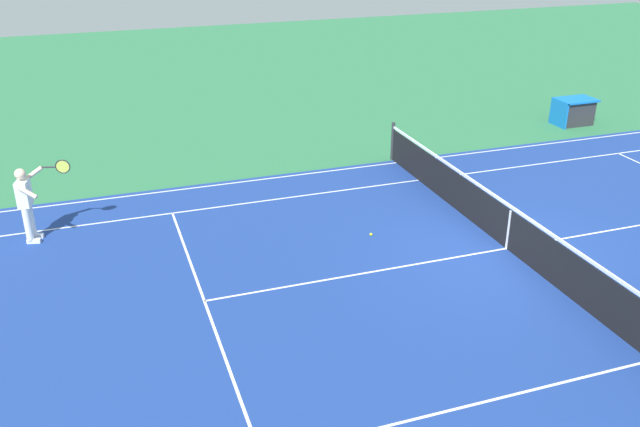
% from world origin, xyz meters
% --- Properties ---
extents(ground_plane, '(60.00, 60.00, 0.00)m').
position_xyz_m(ground_plane, '(0.00, 0.00, 0.00)').
color(ground_plane, '#2D7247').
extents(court_slab, '(24.20, 11.40, 0.00)m').
position_xyz_m(court_slab, '(0.00, 0.00, 0.00)').
color(court_slab, navy).
rests_on(court_slab, ground_plane).
extents(court_line_markings, '(23.85, 11.05, 0.01)m').
position_xyz_m(court_line_markings, '(0.00, 0.00, 0.00)').
color(court_line_markings, white).
rests_on(court_line_markings, ground_plane).
extents(tennis_net, '(0.10, 11.70, 1.08)m').
position_xyz_m(tennis_net, '(0.00, 0.00, 0.49)').
color(tennis_net, '#2D2D33').
rests_on(tennis_net, ground_plane).
extents(tennis_player_near, '(1.15, 0.76, 1.70)m').
position_xyz_m(tennis_player_near, '(9.41, -3.67, 0.93)').
color(tennis_player_near, white).
rests_on(tennis_player_near, ground_plane).
extents(tennis_ball, '(0.07, 0.07, 0.07)m').
position_xyz_m(tennis_ball, '(2.46, -1.49, 0.03)').
color(tennis_ball, '#CCE01E').
rests_on(tennis_ball, ground_plane).
extents(equipment_cart_tarped, '(1.25, 0.84, 0.85)m').
position_xyz_m(equipment_cart_tarped, '(-6.94, -6.93, 0.44)').
color(equipment_cart_tarped, '#2D2D33').
rests_on(equipment_cart_tarped, ground_plane).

